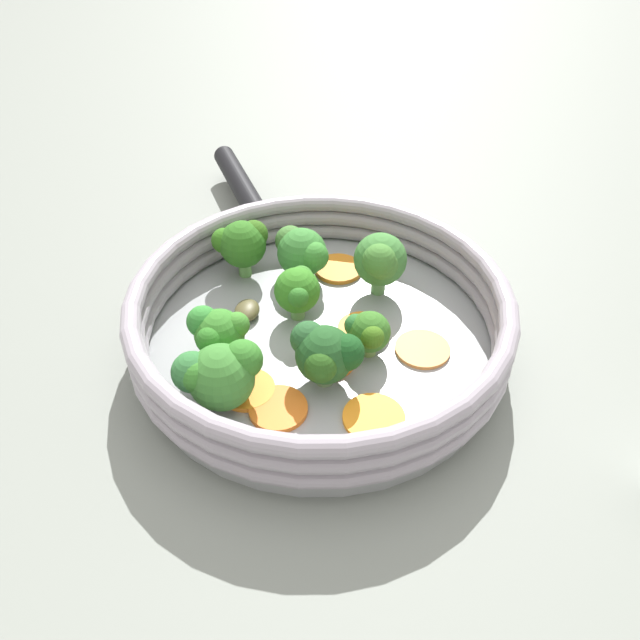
% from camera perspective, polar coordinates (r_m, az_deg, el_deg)
% --- Properties ---
extents(ground_plane, '(4.00, 4.00, 0.00)m').
position_cam_1_polar(ground_plane, '(0.50, 0.00, -2.53)').
color(ground_plane, gray).
extents(skillet, '(0.28, 0.28, 0.01)m').
position_cam_1_polar(skillet, '(0.50, 0.00, -1.93)').
color(skillet, '#939699').
rests_on(skillet, ground_plane).
extents(skillet_rim_wall, '(0.29, 0.29, 0.04)m').
position_cam_1_polar(skillet_rim_wall, '(0.48, 0.00, 0.67)').
color(skillet_rim_wall, '#9A919D').
rests_on(skillet_rim_wall, skillet).
extents(skillet_handle, '(0.08, 0.17, 0.02)m').
position_cam_1_polar(skillet_handle, '(0.66, -6.99, 11.71)').
color(skillet_handle, black).
rests_on(skillet_handle, skillet).
extents(skillet_rivet_left, '(0.01, 0.01, 0.01)m').
position_cam_1_polar(skillet_rivet_left, '(0.60, -0.96, 7.66)').
color(skillet_rivet_left, '#909A9A').
rests_on(skillet_rivet_left, skillet).
extents(skillet_rivet_right, '(0.01, 0.01, 0.01)m').
position_cam_1_polar(skillet_rivet_right, '(0.58, -8.03, 6.14)').
color(skillet_rivet_right, '#969A95').
rests_on(skillet_rivet_right, skillet).
extents(carrot_slice_0, '(0.05, 0.05, 0.00)m').
position_cam_1_polar(carrot_slice_0, '(0.45, -6.66, -6.34)').
color(carrot_slice_0, orange).
rests_on(carrot_slice_0, skillet).
extents(carrot_slice_1, '(0.05, 0.05, 0.00)m').
position_cam_1_polar(carrot_slice_1, '(0.43, 4.94, -8.89)').
color(carrot_slice_1, orange).
rests_on(carrot_slice_1, skillet).
extents(carrot_slice_2, '(0.06, 0.06, 0.00)m').
position_cam_1_polar(carrot_slice_2, '(0.44, -3.85, -8.08)').
color(carrot_slice_2, orange).
rests_on(carrot_slice_2, skillet).
extents(carrot_slice_3, '(0.05, 0.05, 0.00)m').
position_cam_1_polar(carrot_slice_3, '(0.47, 0.84, -3.66)').
color(carrot_slice_3, orange).
rests_on(carrot_slice_3, skillet).
extents(carrot_slice_4, '(0.05, 0.05, 0.00)m').
position_cam_1_polar(carrot_slice_4, '(0.50, 3.89, -0.80)').
color(carrot_slice_4, orange).
rests_on(carrot_slice_4, skillet).
extents(carrot_slice_5, '(0.04, 0.04, 0.00)m').
position_cam_1_polar(carrot_slice_5, '(0.49, 9.35, -2.63)').
color(carrot_slice_5, '#ED9041').
rests_on(carrot_slice_5, skillet).
extents(carrot_slice_6, '(0.05, 0.05, 0.00)m').
position_cam_1_polar(carrot_slice_6, '(0.56, 1.71, 4.71)').
color(carrot_slice_6, orange).
rests_on(carrot_slice_6, skillet).
extents(broccoli_floret_0, '(0.05, 0.05, 0.05)m').
position_cam_1_polar(broccoli_floret_0, '(0.44, 0.48, -3.10)').
color(broccoli_floret_0, '#678451').
rests_on(broccoli_floret_0, skillet).
extents(broccoli_floret_1, '(0.04, 0.04, 0.05)m').
position_cam_1_polar(broccoli_floret_1, '(0.46, -9.36, -1.12)').
color(broccoli_floret_1, '#8BAE61').
rests_on(broccoli_floret_1, skillet).
extents(broccoli_floret_2, '(0.05, 0.04, 0.05)m').
position_cam_1_polar(broccoli_floret_2, '(0.54, -7.28, 6.93)').
color(broccoli_floret_2, '#6BA454').
rests_on(broccoli_floret_2, skillet).
extents(broccoli_floret_3, '(0.05, 0.05, 0.06)m').
position_cam_1_polar(broccoli_floret_3, '(0.51, 5.57, 5.40)').
color(broccoli_floret_3, '#6C9F5C').
rests_on(broccoli_floret_3, skillet).
extents(broccoli_floret_4, '(0.03, 0.04, 0.04)m').
position_cam_1_polar(broccoli_floret_4, '(0.46, 4.43, -1.12)').
color(broccoli_floret_4, olive).
rests_on(broccoli_floret_4, skillet).
extents(broccoli_floret_5, '(0.04, 0.06, 0.05)m').
position_cam_1_polar(broccoli_floret_5, '(0.54, -1.69, 6.26)').
color(broccoli_floret_5, '#7F9B4E').
rests_on(broccoli_floret_5, skillet).
extents(broccoli_floret_6, '(0.06, 0.05, 0.05)m').
position_cam_1_polar(broccoli_floret_6, '(0.43, -9.25, -4.95)').
color(broccoli_floret_6, '#6FA850').
rests_on(broccoli_floret_6, skillet).
extents(broccoli_floret_7, '(0.04, 0.04, 0.05)m').
position_cam_1_polar(broccoli_floret_7, '(0.49, -2.26, 2.66)').
color(broccoli_floret_7, '#659652').
rests_on(broccoli_floret_7, skillet).
extents(mushroom_piece_0, '(0.03, 0.03, 0.01)m').
position_cam_1_polar(mushroom_piece_0, '(0.51, -6.69, 0.88)').
color(mushroom_piece_0, brown).
rests_on(mushroom_piece_0, skillet).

